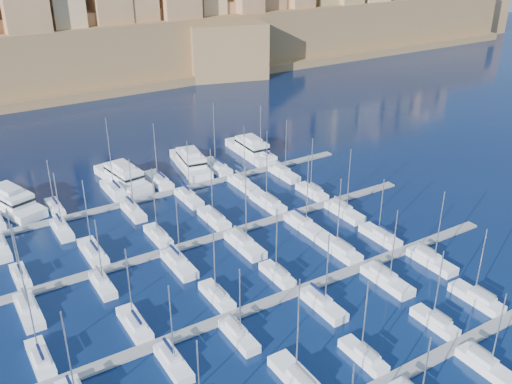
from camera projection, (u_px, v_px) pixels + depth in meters
ground at (255, 258)px, 98.82m from camera, size 600.00×600.00×0.00m
pontoon_near at (395, 378)px, 72.67m from camera, size 84.00×2.00×0.40m
pontoon_mid_near at (295, 292)px, 89.53m from camera, size 84.00×2.00×0.40m
pontoon_mid_far at (227, 233)px, 106.40m from camera, size 84.00×2.00×0.40m
pontoon_far at (177, 191)px, 123.27m from camera, size 84.00×2.00×0.40m
sailboat_2 at (299, 380)px, 71.59m from camera, size 2.94×9.81×15.77m
sailboat_3 at (364, 356)px, 75.54m from camera, size 2.32×7.72×12.56m
sailboat_4 at (435, 322)px, 81.98m from camera, size 2.28×7.61×12.63m
sailboat_5 at (477, 298)px, 87.15m from camera, size 2.65×8.85×12.84m
sailboat_10 at (486, 366)px, 73.88m from camera, size 2.50×8.34×12.62m
sailboat_12 at (41, 359)px, 75.07m from camera, size 2.42×8.06×12.37m
sailboat_13 at (135, 324)px, 81.55m from camera, size 2.56×8.55×13.25m
sailboat_14 at (217, 296)px, 87.70m from camera, size 2.41×8.04×12.21m
sailboat_15 at (278, 275)px, 92.94m from camera, size 2.33×7.78×12.97m
sailboat_16 at (339, 249)px, 100.26m from camera, size 2.97×9.90×14.33m
sailboat_17 at (380, 236)px, 104.41m from camera, size 2.67×8.90×12.26m
sailboat_19 at (173, 362)px, 74.47m from camera, size 2.42×8.06×13.35m
sailboat_20 at (239, 335)px, 79.36m from camera, size 2.35×7.85×12.19m
sailboat_21 at (322, 304)px, 85.77m from camera, size 2.69×8.98×13.41m
sailboat_22 at (387, 280)px, 91.58m from camera, size 2.92×9.73×13.91m
sailboat_23 at (431, 261)px, 96.78m from camera, size 2.77×9.24×14.27m
sailboat_24 at (21, 276)px, 92.58m from camera, size 2.22×7.39×13.19m
sailboat_25 at (93, 252)px, 99.28m from camera, size 2.87×9.56×14.55m
sailboat_26 at (158, 236)px, 104.54m from camera, size 2.50×8.33×14.25m
sailboat_27 at (214, 219)px, 110.55m from camera, size 2.77×9.25×15.19m
sailboat_28 at (268, 202)px, 116.87m from camera, size 2.97×9.91×16.32m
sailboat_29 at (312, 192)px, 121.54m from camera, size 2.57×8.56×12.94m
sailboat_30 at (29, 310)px, 84.35m from camera, size 2.80×9.35×15.81m
sailboat_31 at (103, 284)px, 90.50m from camera, size 2.30×7.66×12.81m
sailboat_32 at (179, 264)px, 95.96m from camera, size 2.83×9.45×13.06m
sailboat_33 at (244, 244)px, 101.71m from camera, size 3.07×10.24×16.19m
sailboat_34 at (304, 225)px, 108.24m from camera, size 2.95×9.82×15.53m
sailboat_35 at (344, 212)px, 113.20m from camera, size 2.84×9.46×14.50m
sailboat_37 at (55, 207)px, 114.99m from camera, size 2.37×7.90×11.09m
sailboat_38 at (115, 190)px, 122.18m from camera, size 3.18×10.60×17.07m
sailboat_39 at (159, 180)px, 126.89m from camera, size 3.09×10.30×14.07m
sailboat_40 at (217, 167)px, 133.95m from camera, size 3.14×10.45×16.50m
sailboat_41 at (262, 157)px, 139.50m from camera, size 2.84×9.48×13.95m
sailboat_43 at (62, 229)px, 106.74m from camera, size 2.53×8.42×12.74m
sailboat_44 at (133, 211)px, 113.47m from camera, size 2.53×8.45×12.24m
sailboat_45 at (189, 198)px, 119.03m from camera, size 2.70×8.99×13.73m
sailboat_46 at (243, 184)px, 125.17m from camera, size 2.82×9.39×14.61m
sailboat_47 at (284, 173)px, 130.44m from camera, size 2.78×9.25×13.94m
motor_yacht_a at (10, 200)px, 115.58m from camera, size 11.56×20.19×5.25m
motor_yacht_b at (123, 176)px, 126.55m from camera, size 7.72×18.74×5.25m
motor_yacht_c at (191, 162)px, 134.28m from camera, size 7.98×18.33×5.25m
motor_yacht_d at (251, 148)px, 142.12m from camera, size 5.93×17.69×5.25m
fortified_city at (34, 36)px, 211.48m from camera, size 460.00×108.95×59.52m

